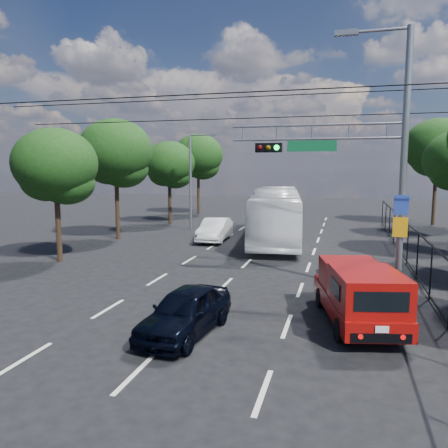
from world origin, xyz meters
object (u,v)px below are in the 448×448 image
(white_van, at_px, (215,230))
(navy_hatchback, at_px, (185,311))
(red_pickup, at_px, (358,292))
(white_bus, at_px, (276,215))
(signal_mast, at_px, (368,153))

(white_van, bearing_deg, navy_hatchback, -79.49)
(white_van, bearing_deg, red_pickup, -60.59)
(white_bus, relative_size, white_van, 2.80)
(red_pickup, height_order, white_van, red_pickup)
(white_bus, bearing_deg, red_pickup, -79.12)
(red_pickup, relative_size, navy_hatchback, 1.34)
(signal_mast, height_order, white_van, signal_mast)
(red_pickup, bearing_deg, white_bus, 108.08)
(red_pickup, bearing_deg, navy_hatchback, -155.92)
(signal_mast, bearing_deg, red_pickup, -94.67)
(red_pickup, distance_m, white_bus, 14.89)
(signal_mast, relative_size, navy_hatchback, 2.44)
(signal_mast, height_order, white_bus, signal_mast)
(navy_hatchback, relative_size, white_van, 0.90)
(signal_mast, relative_size, red_pickup, 1.82)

